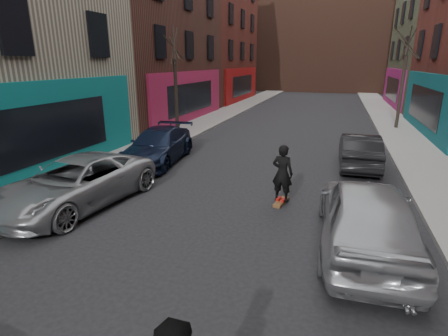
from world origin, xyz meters
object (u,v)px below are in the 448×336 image
Objects in this scene: parked_left_end at (158,146)px; parked_right_end at (359,150)px; tree_left_far at (175,76)px; tree_right_far at (404,72)px; parked_right_far at (366,215)px; skateboard at (281,202)px; parked_left_far at (77,183)px; skateboarder at (282,173)px.

parked_right_end is at bearing 6.20° from parked_left_end.
parked_left_end is (1.60, -5.30, -2.68)m from tree_left_far.
parked_right_far is at bearing -99.86° from tree_right_far.
tree_left_far reaches higher than parked_right_far.
parked_right_far is (-2.86, -16.45, -2.69)m from tree_right_far.
parked_left_end is at bearing 11.18° from parked_right_end.
skateboard is at bearing -109.36° from tree_right_far.
parked_left_end is at bearing -73.21° from tree_left_far.
tree_left_far is at bearing -49.94° from parked_right_far.
parked_left_far is 10.60m from parked_right_end.
skateboarder is at bearing -48.72° from tree_left_far.
parked_right_end is at bearing 46.63° from parked_left_far.
skateboarder is at bearing -45.79° from parked_right_far.
skateboarder is (0.00, 0.00, 0.92)m from skateboard.
skateboarder is at bearing -34.28° from parked_left_end.
parked_right_far is at bearing -47.60° from tree_left_far.
parked_left_far is 6.11m from skateboard.
skateboarder reaches higher than parked_right_far.
parked_left_end is at bearing 96.63° from parked_left_far.
parked_left_end is (0.00, 5.03, -0.01)m from parked_left_far.
skateboarder is (5.75, -3.07, 0.26)m from parked_left_end.
parked_left_far is at bearing 30.37° from skateboarder.
skateboard is 0.46× the size of skateboarder.
tree_right_far is 1.40× the size of parked_left_end.
parked_left_end is 6.07× the size of skateboard.
parked_right_far is (9.54, -10.45, -2.54)m from tree_left_far.
parked_right_far is 6.16× the size of skateboard.
tree_left_far is 8.12× the size of skateboard.
tree_right_far is 19.78m from parked_left_far.
skateboarder reaches higher than parked_right_end.
parked_right_end is (-2.68, -9.52, -2.85)m from tree_right_far.
parked_left_far is at bearing -123.47° from tree_right_far.
tree_left_far is 10.69m from parked_right_end.
parked_left_far is 1.04× the size of parked_right_far.
parked_right_far is 3.02m from skateboarder.
tree_left_far is at bearing 100.62° from parked_left_end.
parked_left_end reaches higher than parked_right_end.
parked_right_far reaches higher than parked_right_end.
parked_left_far is at bearing -149.63° from skateboard.
parked_left_far reaches higher than parked_right_end.
skateboard is at bearing 62.75° from parked_right_end.
tree_left_far is at bearing -154.18° from tree_right_far.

